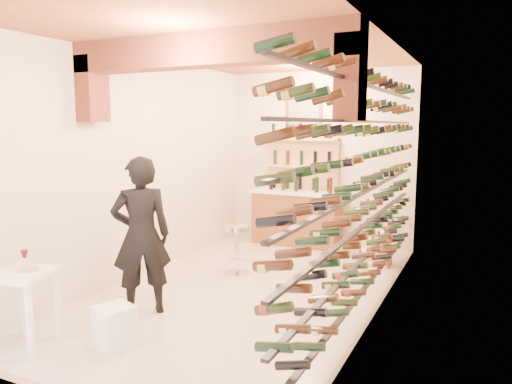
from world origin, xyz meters
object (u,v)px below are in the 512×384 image
white_stool (115,327)px  person (141,236)px  back_counter (297,216)px  tasting_table (24,285)px  chrome_barstool (237,246)px  crate_lower (374,255)px  wine_rack (362,182)px

white_stool → person: 1.16m
back_counter → tasting_table: (-0.92, -5.11, 0.11)m
tasting_table → white_stool: 0.99m
back_counter → white_stool: 4.75m
tasting_table → person: size_ratio=0.51×
back_counter → person: size_ratio=0.91×
back_counter → chrome_barstool: size_ratio=2.30×
back_counter → crate_lower: (1.59, -0.67, -0.38)m
back_counter → tasting_table: back_counter is taller
back_counter → wine_rack: bearing=-55.3°
back_counter → person: (-0.44, -3.89, 0.40)m
tasting_table → white_stool: (0.81, 0.37, -0.43)m
white_stool → tasting_table: bearing=-155.3°
back_counter → chrome_barstool: 2.12m
chrome_barstool → wine_rack: bearing=-15.4°
tasting_table → person: (0.49, 1.22, 0.29)m
chrome_barstool → crate_lower: bearing=40.0°
chrome_barstool → crate_lower: size_ratio=1.45×
wine_rack → white_stool: (-1.94, -2.09, -1.34)m
chrome_barstool → person: bearing=-99.8°
wine_rack → person: size_ratio=3.06×
white_stool → crate_lower: bearing=67.3°
tasting_table → crate_lower: bearing=46.9°
wine_rack → tasting_table: size_ratio=6.03×
tasting_table → chrome_barstool: (0.79, 3.00, -0.21)m
wine_rack → tasting_table: (-2.76, -2.46, -0.91)m
wine_rack → crate_lower: 2.43m
tasting_table → back_counter: bearing=66.1°
wine_rack → back_counter: size_ratio=3.35×
wine_rack → back_counter: 3.38m
back_counter → crate_lower: bearing=-22.9°
white_stool → crate_lower: white_stool is taller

